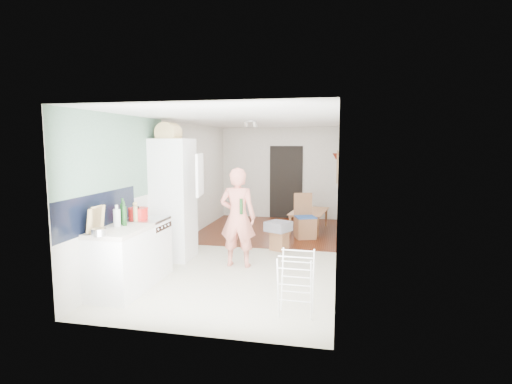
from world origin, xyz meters
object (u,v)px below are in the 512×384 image
(dining_chair, at_px, (305,216))
(stool, at_px, (279,240))
(dining_table, at_px, (310,222))
(drying_rack, at_px, (296,284))
(person, at_px, (238,208))

(dining_chair, distance_m, stool, 1.17)
(dining_table, distance_m, dining_chair, 0.84)
(stool, distance_m, drying_rack, 3.00)
(stool, xyz_separation_m, drying_rack, (0.63, -2.93, 0.21))
(person, bearing_deg, drying_rack, 123.03)
(stool, bearing_deg, dining_table, 75.79)
(drying_rack, bearing_deg, dining_table, 93.02)
(dining_table, xyz_separation_m, stool, (-0.47, -1.84, -0.02))
(person, bearing_deg, dining_table, -108.94)
(dining_table, xyz_separation_m, dining_chair, (-0.05, -0.79, 0.29))
(dining_table, height_order, drying_rack, drying_rack)
(person, distance_m, stool, 1.50)
(dining_table, relative_size, dining_chair, 1.19)
(dining_chair, relative_size, drying_rack, 1.24)
(dining_chair, xyz_separation_m, stool, (-0.42, -1.05, -0.30))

